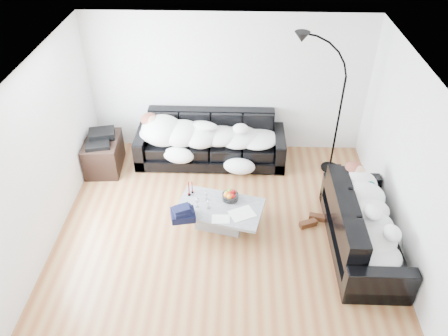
{
  "coord_description": "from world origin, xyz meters",
  "views": [
    {
      "loc": [
        0.19,
        -4.89,
        4.79
      ],
      "look_at": [
        0.0,
        0.3,
        0.9
      ],
      "focal_mm": 35.0,
      "sensor_mm": 36.0,
      "label": 1
    }
  ],
  "objects_px": {
    "sleeper_right": "(368,214)",
    "fruit_bowl": "(230,195)",
    "candle_right": "(192,187)",
    "stereo": "(100,137)",
    "sofa_back": "(210,140)",
    "floor_lamp": "(339,115)",
    "wine_glass_c": "(209,204)",
    "candle_left": "(189,189)",
    "shoes": "(313,221)",
    "wine_glass_b": "(197,203)",
    "av_cabinet": "(104,154)",
    "wine_glass_a": "(207,196)",
    "sleeper_back": "(210,132)",
    "coffee_table": "(220,216)",
    "sofa_right": "(365,225)"
  },
  "relations": [
    {
      "from": "stereo",
      "to": "wine_glass_b",
      "type": "bearing_deg",
      "value": -51.88
    },
    {
      "from": "fruit_bowl",
      "to": "wine_glass_c",
      "type": "height_order",
      "value": "wine_glass_c"
    },
    {
      "from": "candle_left",
      "to": "coffee_table",
      "type": "bearing_deg",
      "value": -27.35
    },
    {
      "from": "sofa_right",
      "to": "coffee_table",
      "type": "distance_m",
      "value": 2.13
    },
    {
      "from": "sofa_right",
      "to": "wine_glass_b",
      "type": "distance_m",
      "value": 2.45
    },
    {
      "from": "sofa_right",
      "to": "wine_glass_c",
      "type": "height_order",
      "value": "sofa_right"
    },
    {
      "from": "sofa_back",
      "to": "floor_lamp",
      "type": "height_order",
      "value": "floor_lamp"
    },
    {
      "from": "sleeper_back",
      "to": "coffee_table",
      "type": "relative_size",
      "value": 1.79
    },
    {
      "from": "candle_left",
      "to": "candle_right",
      "type": "distance_m",
      "value": 0.08
    },
    {
      "from": "candle_left",
      "to": "stereo",
      "type": "bearing_deg",
      "value": 144.84
    },
    {
      "from": "fruit_bowl",
      "to": "wine_glass_c",
      "type": "relative_size",
      "value": 1.61
    },
    {
      "from": "sleeper_right",
      "to": "fruit_bowl",
      "type": "height_order",
      "value": "sleeper_right"
    },
    {
      "from": "shoes",
      "to": "floor_lamp",
      "type": "relative_size",
      "value": 0.21
    },
    {
      "from": "stereo",
      "to": "sofa_right",
      "type": "bearing_deg",
      "value": -36.41
    },
    {
      "from": "fruit_bowl",
      "to": "candle_left",
      "type": "xyz_separation_m",
      "value": [
        -0.64,
        0.07,
        0.05
      ]
    },
    {
      "from": "sofa_right",
      "to": "floor_lamp",
      "type": "distance_m",
      "value": 2.03
    },
    {
      "from": "wine_glass_b",
      "to": "av_cabinet",
      "type": "bearing_deg",
      "value": 141.6
    },
    {
      "from": "sleeper_back",
      "to": "wine_glass_a",
      "type": "bearing_deg",
      "value": -88.49
    },
    {
      "from": "fruit_bowl",
      "to": "shoes",
      "type": "relative_size",
      "value": 0.55
    },
    {
      "from": "sofa_back",
      "to": "fruit_bowl",
      "type": "relative_size",
      "value": 10.69
    },
    {
      "from": "sleeper_back",
      "to": "wine_glass_b",
      "type": "distance_m",
      "value": 1.71
    },
    {
      "from": "floor_lamp",
      "to": "av_cabinet",
      "type": "bearing_deg",
      "value": -166.22
    },
    {
      "from": "wine_glass_a",
      "to": "fruit_bowl",
      "type": "bearing_deg",
      "value": 2.96
    },
    {
      "from": "sofa_right",
      "to": "floor_lamp",
      "type": "height_order",
      "value": "floor_lamp"
    },
    {
      "from": "candle_right",
      "to": "wine_glass_c",
      "type": "bearing_deg",
      "value": -51.36
    },
    {
      "from": "fruit_bowl",
      "to": "candle_right",
      "type": "distance_m",
      "value": 0.61
    },
    {
      "from": "wine_glass_c",
      "to": "shoes",
      "type": "height_order",
      "value": "wine_glass_c"
    },
    {
      "from": "coffee_table",
      "to": "stereo",
      "type": "distance_m",
      "value": 2.62
    },
    {
      "from": "candle_right",
      "to": "floor_lamp",
      "type": "relative_size",
      "value": 0.1
    },
    {
      "from": "candle_right",
      "to": "stereo",
      "type": "bearing_deg",
      "value": 146.94
    },
    {
      "from": "floor_lamp",
      "to": "wine_glass_c",
      "type": "bearing_deg",
      "value": -131.01
    },
    {
      "from": "sleeper_back",
      "to": "av_cabinet",
      "type": "distance_m",
      "value": 1.96
    },
    {
      "from": "wine_glass_c",
      "to": "candle_left",
      "type": "relative_size",
      "value": 0.6
    },
    {
      "from": "sofa_right",
      "to": "candle_left",
      "type": "height_order",
      "value": "sofa_right"
    },
    {
      "from": "wine_glass_a",
      "to": "wine_glass_b",
      "type": "relative_size",
      "value": 0.9
    },
    {
      "from": "sofa_back",
      "to": "wine_glass_a",
      "type": "bearing_deg",
      "value": -88.54
    },
    {
      "from": "candle_right",
      "to": "stereo",
      "type": "relative_size",
      "value": 0.48
    },
    {
      "from": "sleeper_right",
      "to": "sofa_back",
      "type": "bearing_deg",
      "value": 48.0
    },
    {
      "from": "sleeper_right",
      "to": "coffee_table",
      "type": "distance_m",
      "value": 2.16
    },
    {
      "from": "sofa_back",
      "to": "wine_glass_c",
      "type": "bearing_deg",
      "value": -87.4
    },
    {
      "from": "stereo",
      "to": "sleeper_right",
      "type": "bearing_deg",
      "value": -36.41
    },
    {
      "from": "wine_glass_b",
      "to": "av_cabinet",
      "type": "height_order",
      "value": "av_cabinet"
    },
    {
      "from": "sofa_right",
      "to": "sleeper_back",
      "type": "bearing_deg",
      "value": 48.69
    },
    {
      "from": "candle_left",
      "to": "candle_right",
      "type": "xyz_separation_m",
      "value": [
        0.04,
        0.06,
        -0.03
      ]
    },
    {
      "from": "sleeper_back",
      "to": "stereo",
      "type": "xyz_separation_m",
      "value": [
        -1.91,
        -0.25,
        0.01
      ]
    },
    {
      "from": "sofa_back",
      "to": "sleeper_right",
      "type": "height_order",
      "value": "sofa_back"
    },
    {
      "from": "candle_left",
      "to": "stereo",
      "type": "distance_m",
      "value": 2.04
    },
    {
      "from": "coffee_table",
      "to": "wine_glass_c",
      "type": "xyz_separation_m",
      "value": [
        -0.16,
        -0.04,
        0.26
      ]
    },
    {
      "from": "coffee_table",
      "to": "av_cabinet",
      "type": "bearing_deg",
      "value": 146.49
    },
    {
      "from": "sleeper_right",
      "to": "wine_glass_c",
      "type": "height_order",
      "value": "sleeper_right"
    }
  ]
}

